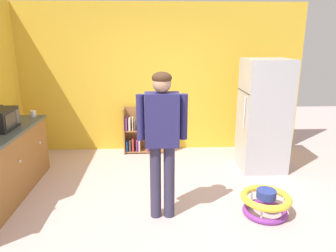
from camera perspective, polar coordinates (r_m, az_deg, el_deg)
The scene contains 8 objects.
ground_plane at distance 4.08m, azimuth -0.12°, elevation -14.95°, with size 12.00×12.00×0.00m, color beige.
back_wall at distance 5.89m, azimuth -1.11°, elevation 8.54°, with size 5.20×0.06×2.70m, color yellow.
refrigerator at distance 5.23m, azimuth 17.00°, elevation 1.84°, with size 0.73×0.68×1.78m.
bookshelf at distance 5.91m, azimuth -4.69°, elevation -1.25°, with size 0.80×0.28×0.85m.
standing_person at distance 3.53m, azimuth -1.08°, elevation -1.25°, with size 0.57×0.22×1.73m.
baby_walker at distance 4.09m, azimuth 17.31°, elevation -13.11°, with size 0.60×0.60×0.32m.
amber_bottle at distance 5.19m, azimuth -27.85°, elevation 1.83°, with size 0.07×0.07×0.25m.
white_cup at distance 5.31m, azimuth -23.31°, elevation 2.08°, with size 0.08×0.08×0.10m, color white.
Camera 1 is at (-0.15, -3.51, 2.07)m, focal length 33.53 mm.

